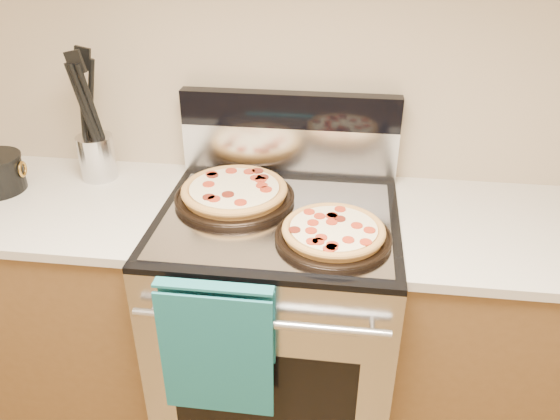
# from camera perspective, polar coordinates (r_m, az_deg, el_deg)

# --- Properties ---
(wall_back) EXTENTS (4.00, 0.00, 4.00)m
(wall_back) POSITION_cam_1_polar(r_m,az_deg,el_deg) (1.89, 1.21, 16.27)
(wall_back) COLOR #C3AC8C
(wall_back) RESTS_ON ground
(range_body) EXTENTS (0.76, 0.68, 0.90)m
(range_body) POSITION_cam_1_polar(r_m,az_deg,el_deg) (2.00, -0.21, -12.26)
(range_body) COLOR #B7B7BC
(range_body) RESTS_ON ground
(oven_window) EXTENTS (0.56, 0.01, 0.40)m
(oven_window) POSITION_cam_1_polar(r_m,az_deg,el_deg) (1.77, -1.74, -19.44)
(oven_window) COLOR black
(oven_window) RESTS_ON range_body
(cooktop) EXTENTS (0.76, 0.68, 0.02)m
(cooktop) POSITION_cam_1_polar(r_m,az_deg,el_deg) (1.73, -0.23, -0.80)
(cooktop) COLOR black
(cooktop) RESTS_ON range_body
(backsplash_lower) EXTENTS (0.76, 0.06, 0.18)m
(backsplash_lower) POSITION_cam_1_polar(r_m,az_deg,el_deg) (1.96, 0.98, 6.28)
(backsplash_lower) COLOR silver
(backsplash_lower) RESTS_ON cooktop
(backsplash_upper) EXTENTS (0.76, 0.06, 0.12)m
(backsplash_upper) POSITION_cam_1_polar(r_m,az_deg,el_deg) (1.90, 1.02, 10.43)
(backsplash_upper) COLOR black
(backsplash_upper) RESTS_ON backsplash_lower
(oven_handle) EXTENTS (0.70, 0.03, 0.03)m
(oven_handle) POSITION_cam_1_polar(r_m,az_deg,el_deg) (1.49, -2.19, -11.73)
(oven_handle) COLOR silver
(oven_handle) RESTS_ON range_body
(dish_towel) EXTENTS (0.32, 0.05, 0.42)m
(dish_towel) POSITION_cam_1_polar(r_m,az_deg,el_deg) (1.58, -6.55, -14.02)
(dish_towel) COLOR #1A5985
(dish_towel) RESTS_ON oven_handle
(foil_sheet) EXTENTS (0.70, 0.55, 0.01)m
(foil_sheet) POSITION_cam_1_polar(r_m,az_deg,el_deg) (1.70, -0.37, -0.93)
(foil_sheet) COLOR gray
(foil_sheet) RESTS_ON cooktop
(cabinet_left) EXTENTS (1.00, 0.62, 0.88)m
(cabinet_left) POSITION_cam_1_polar(r_m,az_deg,el_deg) (2.29, -22.78, -9.11)
(cabinet_left) COLOR brown
(cabinet_left) RESTS_ON ground
(countertop_left) EXTENTS (1.02, 0.64, 0.03)m
(countertop_left) POSITION_cam_1_polar(r_m,az_deg,el_deg) (2.06, -25.20, 0.93)
(countertop_left) COLOR beige
(countertop_left) RESTS_ON cabinet_left
(cabinet_right) EXTENTS (1.00, 0.62, 0.88)m
(cabinet_right) POSITION_cam_1_polar(r_m,az_deg,el_deg) (2.13, 24.75, -12.88)
(cabinet_right) COLOR brown
(cabinet_right) RESTS_ON ground
(pepperoni_pizza_back) EXTENTS (0.49, 0.49, 0.05)m
(pepperoni_pizza_back) POSITION_cam_1_polar(r_m,az_deg,el_deg) (1.79, -4.78, 1.80)
(pepperoni_pizza_back) COLOR #AC6934
(pepperoni_pizza_back) RESTS_ON foil_sheet
(pepperoni_pizza_front) EXTENTS (0.37, 0.37, 0.04)m
(pepperoni_pizza_front) POSITION_cam_1_polar(r_m,az_deg,el_deg) (1.59, 5.60, -2.37)
(pepperoni_pizza_front) COLOR #AC6934
(pepperoni_pizza_front) RESTS_ON foil_sheet
(utensil_crock) EXTENTS (0.14, 0.14, 0.16)m
(utensil_crock) POSITION_cam_1_polar(r_m,az_deg,el_deg) (2.06, -18.56, 5.27)
(utensil_crock) COLOR silver
(utensil_crock) RESTS_ON countertop_left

